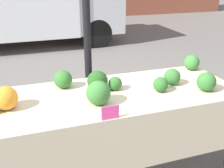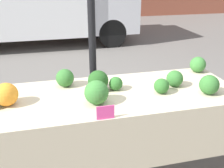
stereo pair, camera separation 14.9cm
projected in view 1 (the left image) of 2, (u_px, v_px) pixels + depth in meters
The scene contains 12 objects.
tent_pole at pixel (87, 35), 2.44m from camera, with size 0.07×0.07×2.27m.
market_table at pixel (114, 108), 2.06m from camera, with size 2.06×0.78×0.79m.
orange_cauliflower at pixel (6, 98), 1.81m from camera, with size 0.17×0.17×0.17m.
broccoli_head_0 at pixel (98, 81), 2.09m from camera, with size 0.17×0.17×0.17m.
broccoli_head_1 at pixel (161, 85), 2.09m from camera, with size 0.12×0.12×0.12m.
broccoli_head_2 at pixel (115, 83), 2.12m from camera, with size 0.11×0.11×0.11m.
broccoli_head_3 at pixel (192, 62), 2.55m from camera, with size 0.15×0.15×0.15m.
broccoli_head_5 at pixel (63, 79), 2.15m from camera, with size 0.15×0.15×0.15m.
broccoli_head_6 at pixel (172, 77), 2.22m from camera, with size 0.14×0.14×0.14m.
broccoli_head_7 at pixel (98, 93), 1.88m from camera, with size 0.18×0.18×0.18m.
broccoli_head_8 at pixel (206, 82), 2.10m from camera, with size 0.15×0.15×0.15m.
price_sign at pixel (110, 113), 1.69m from camera, with size 0.12×0.01×0.10m.
Camera 1 is at (-0.59, -1.79, 1.67)m, focal length 42.00 mm.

